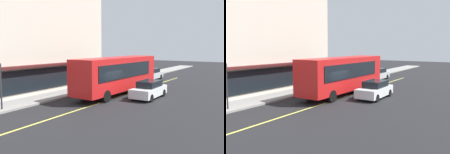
% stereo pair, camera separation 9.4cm
% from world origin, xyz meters
% --- Properties ---
extents(ground, '(120.00, 120.00, 0.00)m').
position_xyz_m(ground, '(0.00, 0.00, 0.00)').
color(ground, black).
extents(sidewalk, '(80.00, 2.91, 0.15)m').
position_xyz_m(sidewalk, '(0.00, 5.07, 0.07)').
color(sidewalk, gray).
rests_on(sidewalk, ground).
extents(lane_centre_stripe, '(36.00, 0.16, 0.01)m').
position_xyz_m(lane_centre_stripe, '(0.00, 0.00, 0.00)').
color(lane_centre_stripe, '#D8D14C').
rests_on(lane_centre_stripe, ground).
extents(bus, '(11.17, 2.75, 3.50)m').
position_xyz_m(bus, '(2.65, 0.76, 1.99)').
color(bus, red).
rests_on(bus, ground).
extents(car_white, '(4.32, 1.90, 1.52)m').
position_xyz_m(car_white, '(2.59, -2.50, 0.74)').
color(car_white, white).
rests_on(car_white, ground).
extents(car_silver, '(4.36, 1.98, 1.52)m').
position_xyz_m(car_silver, '(13.99, 2.36, 0.74)').
color(car_silver, '#B7BABF').
rests_on(car_silver, ground).
extents(pedestrian_mid_block, '(0.34, 0.34, 1.64)m').
position_xyz_m(pedestrian_mid_block, '(10.30, 5.35, 1.13)').
color(pedestrian_mid_block, black).
rests_on(pedestrian_mid_block, sidewalk).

